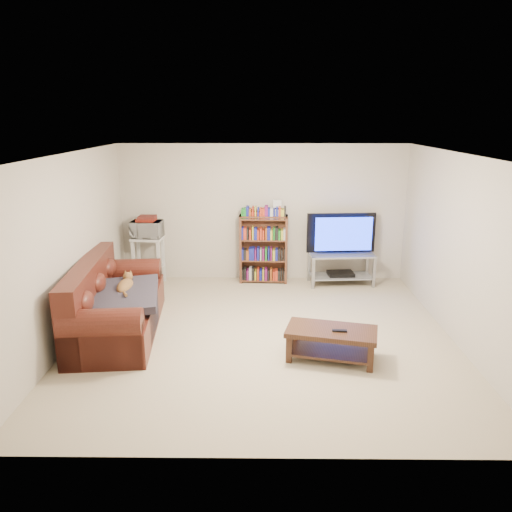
{
  "coord_description": "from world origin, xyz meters",
  "views": [
    {
      "loc": [
        -0.03,
        -6.17,
        2.85
      ],
      "look_at": [
        -0.1,
        0.4,
        1.0
      ],
      "focal_mm": 35.0,
      "sensor_mm": 36.0,
      "label": 1
    }
  ],
  "objects_px": {
    "coffee_table": "(331,338)",
    "tv_stand": "(341,264)",
    "bookshelf": "(264,248)",
    "sofa": "(112,308)"
  },
  "relations": [
    {
      "from": "sofa",
      "to": "bookshelf",
      "type": "height_order",
      "value": "bookshelf"
    },
    {
      "from": "tv_stand",
      "to": "bookshelf",
      "type": "relative_size",
      "value": 0.95
    },
    {
      "from": "tv_stand",
      "to": "bookshelf",
      "type": "xyz_separation_m",
      "value": [
        -1.35,
        0.11,
        0.25
      ]
    },
    {
      "from": "coffee_table",
      "to": "bookshelf",
      "type": "height_order",
      "value": "bookshelf"
    },
    {
      "from": "bookshelf",
      "to": "sofa",
      "type": "bearing_deg",
      "value": -131.65
    },
    {
      "from": "sofa",
      "to": "tv_stand",
      "type": "relative_size",
      "value": 2.09
    },
    {
      "from": "coffee_table",
      "to": "tv_stand",
      "type": "distance_m",
      "value": 2.87
    },
    {
      "from": "coffee_table",
      "to": "bookshelf",
      "type": "bearing_deg",
      "value": 118.89
    },
    {
      "from": "bookshelf",
      "to": "tv_stand",
      "type": "bearing_deg",
      "value": -2.44
    },
    {
      "from": "sofa",
      "to": "bookshelf",
      "type": "xyz_separation_m",
      "value": [
        2.07,
        2.15,
        0.28
      ]
    }
  ]
}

